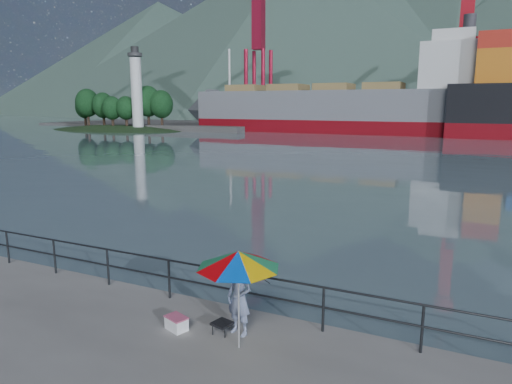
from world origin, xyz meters
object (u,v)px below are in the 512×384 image
fisherman (239,298)px  cooler_bag (177,324)px  bulk_carrier (354,108)px  beach_umbrella (238,260)px

fisherman → cooler_bag: fisherman is taller
cooler_bag → bulk_carrier: size_ratio=0.01×
beach_umbrella → cooler_bag: bearing=177.1°
cooler_bag → fisherman: bearing=38.0°
fisherman → beach_umbrella: size_ratio=0.80×
cooler_bag → bulk_carrier: 73.11m
fisherman → bulk_carrier: bulk_carrier is taller
beach_umbrella → cooler_bag: size_ratio=4.34×
beach_umbrella → bulk_carrier: (-14.96, 71.84, 2.24)m
cooler_bag → bulk_carrier: bearing=120.4°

